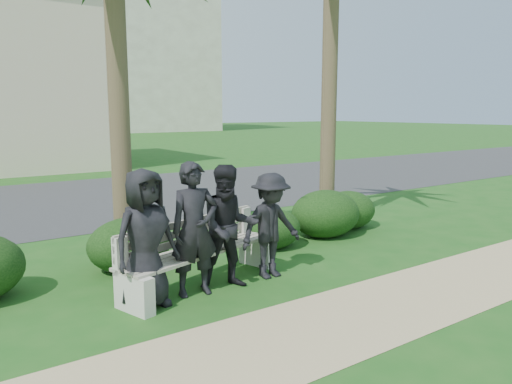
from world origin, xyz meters
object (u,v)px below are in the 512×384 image
(man_d, at_px, (271,226))
(park_bench, at_px, (202,257))
(man_a, at_px, (145,239))
(man_b, at_px, (195,229))
(man_c, at_px, (229,227))

(man_d, bearing_deg, park_bench, 163.87)
(park_bench, relative_size, man_a, 1.56)
(park_bench, height_order, man_a, man_a)
(man_b, height_order, man_c, man_b)
(park_bench, bearing_deg, man_a, -178.69)
(man_a, relative_size, man_d, 1.13)
(man_a, bearing_deg, man_b, -8.42)
(man_a, distance_m, man_d, 1.92)
(man_a, distance_m, man_b, 0.69)
(park_bench, distance_m, man_a, 1.09)
(man_b, distance_m, man_d, 1.23)
(man_a, bearing_deg, man_d, -9.99)
(man_c, height_order, man_d, man_c)
(man_b, height_order, man_d, man_b)
(park_bench, relative_size, man_d, 1.76)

